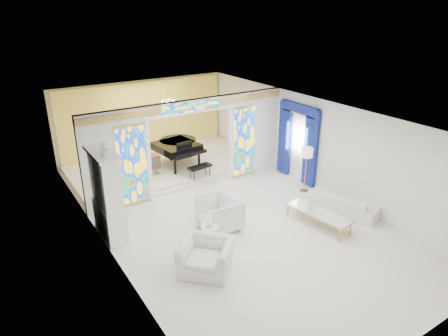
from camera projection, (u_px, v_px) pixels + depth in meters
floor at (225, 212)px, 11.86m from camera, size 12.00×12.00×0.00m
ceiling at (225, 114)px, 10.71m from camera, size 7.00×12.00×0.02m
wall_back at (143, 118)px, 15.94m from camera, size 7.00×0.02×3.00m
wall_front at (420, 280)px, 6.62m from camera, size 7.00×0.02×3.00m
wall_left at (102, 196)px, 9.53m from camera, size 0.02×12.00×3.00m
wall_right at (315, 144)px, 13.03m from camera, size 0.02×12.00×3.00m
partition_wall at (191, 141)px, 12.77m from camera, size 7.00×0.22×3.00m
stained_glass_left at (133, 166)px, 11.81m from camera, size 0.90×0.04×2.40m
stained_glass_right at (244, 142)px, 13.84m from camera, size 0.90×0.04×2.40m
stained_glass_transom at (191, 106)px, 12.24m from camera, size 2.00×0.04×0.34m
alcove_platform at (166, 166)px, 15.01m from camera, size 6.80×3.80×0.18m
gold_curtain_back at (145, 119)px, 15.85m from camera, size 6.70×0.10×2.90m
chandelier at (168, 101)px, 14.09m from camera, size 0.48×0.48×0.30m
blue_drapes at (298, 136)px, 13.49m from camera, size 0.14×1.85×2.65m
china_cabinet at (107, 196)px, 10.27m from camera, size 0.56×1.46×2.72m
armchair_left at (206, 257)px, 9.14m from camera, size 1.55×1.55×0.76m
armchair_right at (220, 213)px, 10.81m from camera, size 1.06×1.03×0.95m
sofa at (343, 203)px, 11.76m from camera, size 1.43×2.24×0.61m
side_table at (210, 233)px, 10.10m from camera, size 0.56×0.56×0.56m
vase at (210, 223)px, 9.99m from camera, size 0.22×0.22×0.20m
coffee_table at (318, 213)px, 11.00m from camera, size 0.85×1.95×0.42m
floor_lamp at (307, 155)px, 12.70m from camera, size 0.47×0.47×1.51m
grand_piano at (178, 146)px, 14.68m from camera, size 1.78×2.76×1.05m
tv_console at (150, 162)px, 13.85m from camera, size 0.61×0.43×0.71m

